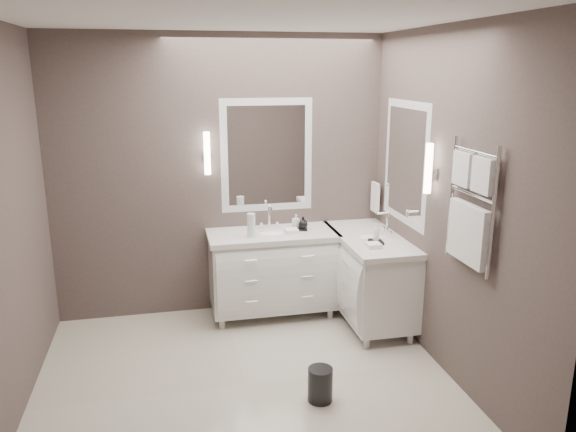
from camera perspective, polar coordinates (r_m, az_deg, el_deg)
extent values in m
cube|color=beige|center=(4.55, -4.25, -16.78)|extent=(3.20, 3.00, 0.01)
cube|color=white|center=(3.89, -5.06, 19.63)|extent=(3.20, 3.00, 0.01)
cube|color=#4C403D|center=(5.47, -6.83, 3.91)|extent=(3.20, 0.01, 2.70)
cube|color=#4C403D|center=(2.60, 0.07, -8.38)|extent=(3.20, 0.01, 2.70)
cube|color=#4C403D|center=(4.51, 16.02, 1.09)|extent=(0.01, 3.00, 2.70)
cube|color=white|center=(5.51, -1.56, -5.65)|extent=(1.20, 0.55, 0.70)
cube|color=white|center=(5.39, -1.58, -1.91)|extent=(1.24, 0.59, 0.05)
ellipsoid|color=white|center=(5.39, -1.58, -2.06)|extent=(0.36, 0.28, 0.12)
cylinder|color=white|center=(5.50, -1.91, -0.09)|extent=(0.02, 0.02, 0.22)
cube|color=white|center=(5.44, 8.25, -6.06)|extent=(0.55, 1.20, 0.70)
cube|color=white|center=(5.32, 8.40, -2.28)|extent=(0.59, 1.24, 0.05)
ellipsoid|color=white|center=(5.32, 8.39, -2.44)|extent=(0.36, 0.28, 0.12)
cylinder|color=white|center=(5.34, 10.06, -0.78)|extent=(0.02, 0.02, 0.22)
cube|color=white|center=(5.48, -2.16, 6.15)|extent=(0.90, 0.02, 1.10)
cube|color=white|center=(5.48, -2.16, 6.15)|extent=(0.77, 0.02, 0.96)
cube|color=white|center=(5.16, 11.83, 5.32)|extent=(0.02, 0.90, 1.10)
cube|color=white|center=(5.16, 11.83, 5.32)|extent=(0.02, 0.90, 0.96)
cube|color=white|center=(5.34, -8.20, 5.79)|extent=(0.05, 0.05, 0.10)
cylinder|color=white|center=(5.34, -8.22, 6.32)|extent=(0.06, 0.06, 0.40)
cube|color=white|center=(4.62, 14.04, 4.09)|extent=(0.05, 0.05, 0.10)
cylinder|color=white|center=(4.61, 14.08, 4.70)|extent=(0.06, 0.06, 0.40)
cylinder|color=white|center=(5.71, 9.00, 3.27)|extent=(0.02, 0.22, 0.02)
cube|color=white|center=(5.73, 8.85, 1.90)|extent=(0.03, 0.17, 0.30)
cylinder|color=white|center=(3.90, 20.13, 0.16)|extent=(0.03, 0.03, 0.90)
cylinder|color=white|center=(4.36, 16.31, 1.96)|extent=(0.03, 0.03, 0.90)
cube|color=white|center=(3.97, 19.26, 3.89)|extent=(0.06, 0.22, 0.24)
cube|color=white|center=(4.19, 17.42, 4.58)|extent=(0.06, 0.22, 0.24)
cube|color=white|center=(4.17, 17.83, -1.70)|extent=(0.06, 0.46, 0.42)
cylinder|color=black|center=(4.30, 3.29, -16.72)|extent=(0.24, 0.24, 0.26)
cube|color=black|center=(5.45, 1.16, -1.29)|extent=(0.17, 0.14, 0.02)
cube|color=black|center=(5.11, 8.93, -2.60)|extent=(0.13, 0.16, 0.02)
cylinder|color=silver|center=(5.21, -3.76, -0.95)|extent=(0.10, 0.10, 0.22)
imported|color=white|center=(5.45, 0.81, -0.49)|extent=(0.07, 0.07, 0.13)
imported|color=black|center=(5.41, 1.55, -0.66)|extent=(0.12, 0.12, 0.11)
imported|color=white|center=(5.08, 8.97, -1.63)|extent=(0.07, 0.07, 0.16)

